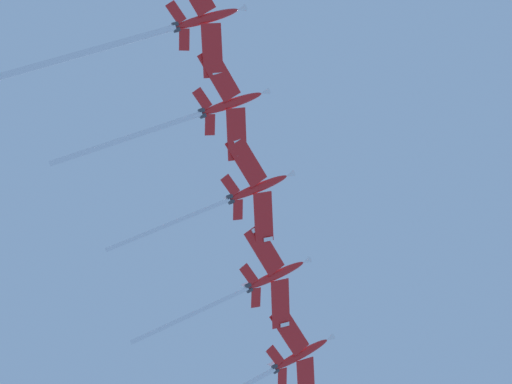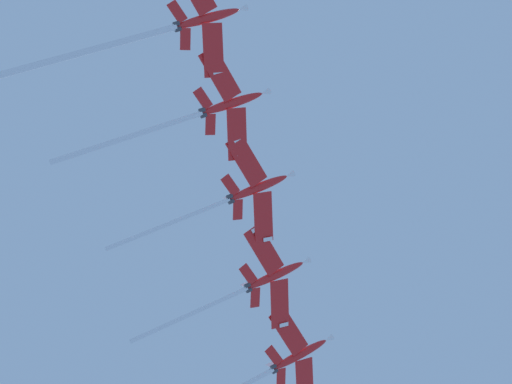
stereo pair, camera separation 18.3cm
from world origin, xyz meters
name	(u,v)px [view 2 (the right image)]	position (x,y,z in m)	size (l,w,h in m)	color
jet_far_left	(274,368)	(32.50, -5.46, 123.09)	(21.28, 32.62, 19.57)	red
jet_inner_left	(258,283)	(16.88, -0.39, 123.64)	(19.45, 29.94, 17.83)	red
jet_centre	(241,195)	(1.34, 4.56, 124.21)	(19.77, 30.20, 18.03)	red
jet_inner_right	(201,113)	(-11.97, 12.95, 122.98)	(20.83, 33.33, 19.43)	red
jet_far_right	(162,31)	(-24.65, 20.64, 121.82)	(22.09, 35.69, 20.42)	red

